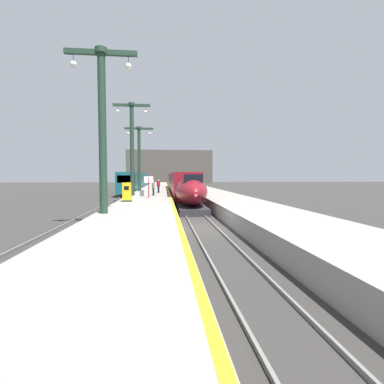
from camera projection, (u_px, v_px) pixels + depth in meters
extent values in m
plane|color=#33302D|center=(204.00, 228.00, 17.28)|extent=(260.00, 260.00, 0.00)
cube|color=gray|center=(153.00, 194.00, 41.44)|extent=(4.80, 110.00, 1.05)
cube|color=gray|center=(207.00, 194.00, 42.24)|extent=(4.80, 110.00, 1.05)
cube|color=yellow|center=(169.00, 190.00, 41.64)|extent=(0.20, 107.80, 0.01)
cube|color=slate|center=(175.00, 196.00, 44.53)|extent=(0.08, 110.00, 0.12)
cube|color=slate|center=(184.00, 196.00, 44.67)|extent=(0.08, 110.00, 0.12)
cube|color=slate|center=(123.00, 196.00, 43.73)|extent=(0.08, 110.00, 0.12)
cube|color=slate|center=(132.00, 196.00, 43.88)|extent=(0.08, 110.00, 0.12)
ellipsoid|color=maroon|center=(191.00, 191.00, 25.59)|extent=(2.78, 7.76, 2.56)
cube|color=#28282D|center=(191.00, 209.00, 25.29)|extent=(2.46, 6.60, 0.55)
cube|color=black|center=(193.00, 180.00, 23.79)|extent=(1.59, 1.00, 0.90)
sphere|color=#F24C4C|center=(196.00, 196.00, 21.82)|extent=(0.28, 0.28, 0.28)
cube|color=maroon|center=(184.00, 185.00, 34.85)|extent=(2.90, 14.00, 3.05)
cube|color=black|center=(172.00, 181.00, 34.67)|extent=(0.04, 11.90, 0.80)
cube|color=black|center=(195.00, 181.00, 34.95)|extent=(0.04, 11.90, 0.80)
cube|color=silver|center=(184.00, 195.00, 34.92)|extent=(2.92, 13.30, 0.24)
cube|color=black|center=(187.00, 203.00, 30.50)|extent=(2.03, 2.20, 0.56)
cube|color=black|center=(182.00, 197.00, 39.40)|extent=(2.03, 2.20, 0.56)
cube|color=maroon|center=(177.00, 182.00, 51.34)|extent=(2.90, 18.00, 3.05)
cube|color=black|center=(170.00, 179.00, 51.17)|extent=(0.04, 15.84, 0.80)
cube|color=black|center=(185.00, 179.00, 51.45)|extent=(0.04, 15.84, 0.80)
cube|color=black|center=(179.00, 194.00, 45.36)|extent=(2.03, 2.20, 0.56)
cube|color=black|center=(176.00, 190.00, 57.52)|extent=(2.03, 2.20, 0.56)
cube|color=#145660|center=(132.00, 182.00, 49.99)|extent=(2.85, 18.00, 3.30)
cube|color=black|center=(125.00, 179.00, 41.05)|extent=(2.28, 0.08, 1.10)
cube|color=black|center=(124.00, 179.00, 49.82)|extent=(0.04, 15.30, 0.90)
cube|color=black|center=(140.00, 179.00, 50.10)|extent=(0.04, 15.30, 0.90)
cube|color=black|center=(128.00, 195.00, 44.38)|extent=(2.00, 2.00, 0.52)
cube|color=black|center=(135.00, 191.00, 55.82)|extent=(2.00, 2.00, 0.52)
cube|color=#145660|center=(141.00, 180.00, 68.47)|extent=(2.85, 18.00, 3.30)
cylinder|color=#1E3828|center=(102.00, 132.00, 16.02)|extent=(0.44, 0.44, 9.31)
cylinder|color=#1E3828|center=(101.00, 51.00, 15.76)|extent=(0.68, 0.68, 0.30)
cube|color=#1E3828|center=(101.00, 53.00, 15.77)|extent=(4.00, 0.24, 0.28)
cylinder|color=#1E3828|center=(73.00, 58.00, 15.64)|extent=(0.03, 0.03, 0.60)
sphere|color=#EFEACC|center=(74.00, 64.00, 15.66)|extent=(0.36, 0.36, 0.36)
cylinder|color=#1E3828|center=(128.00, 60.00, 15.94)|extent=(0.03, 0.03, 0.60)
sphere|color=#EFEACC|center=(128.00, 66.00, 15.96)|extent=(0.36, 0.36, 0.36)
cylinder|color=#1E3828|center=(132.00, 150.00, 30.91)|extent=(0.44, 0.44, 10.10)
cylinder|color=#1E3828|center=(132.00, 104.00, 30.63)|extent=(0.68, 0.68, 0.30)
cube|color=#1E3828|center=(132.00, 105.00, 30.64)|extent=(4.00, 0.24, 0.28)
cylinder|color=#1E3828|center=(118.00, 108.00, 30.51)|extent=(0.03, 0.03, 0.60)
sphere|color=#EFEACC|center=(118.00, 111.00, 30.53)|extent=(0.36, 0.36, 0.36)
cylinder|color=#1E3828|center=(146.00, 109.00, 30.80)|extent=(0.03, 0.03, 0.60)
sphere|color=#EFEACC|center=(146.00, 112.00, 30.82)|extent=(0.36, 0.36, 0.36)
cylinder|color=#1E3828|center=(139.00, 159.00, 39.79)|extent=(0.44, 0.44, 9.05)
cylinder|color=#1E3828|center=(139.00, 128.00, 39.54)|extent=(0.68, 0.68, 0.30)
cube|color=#1E3828|center=(139.00, 129.00, 39.54)|extent=(4.00, 0.24, 0.28)
cylinder|color=#1E3828|center=(128.00, 131.00, 39.41)|extent=(0.03, 0.03, 0.60)
sphere|color=#EFEACC|center=(128.00, 133.00, 39.43)|extent=(0.36, 0.36, 0.36)
cylinder|color=#1E3828|center=(150.00, 131.00, 39.71)|extent=(0.03, 0.03, 0.60)
sphere|color=#EFEACC|center=(150.00, 134.00, 39.73)|extent=(0.36, 0.36, 0.36)
cylinder|color=#23232D|center=(154.00, 192.00, 30.66)|extent=(0.13, 0.13, 0.85)
cylinder|color=#23232D|center=(153.00, 192.00, 30.80)|extent=(0.13, 0.13, 0.85)
cube|color=gray|center=(153.00, 185.00, 30.68)|extent=(0.38, 0.44, 0.62)
cylinder|color=gray|center=(154.00, 186.00, 30.49)|extent=(0.09, 0.09, 0.58)
cylinder|color=gray|center=(152.00, 185.00, 30.88)|extent=(0.09, 0.09, 0.58)
sphere|color=tan|center=(153.00, 181.00, 30.66)|extent=(0.22, 0.22, 0.22)
cylinder|color=#23232D|center=(159.00, 190.00, 35.90)|extent=(0.13, 0.13, 0.85)
cylinder|color=#23232D|center=(158.00, 190.00, 35.78)|extent=(0.13, 0.13, 0.85)
cube|color=maroon|center=(158.00, 184.00, 35.80)|extent=(0.43, 0.42, 0.62)
cylinder|color=maroon|center=(160.00, 184.00, 35.98)|extent=(0.09, 0.09, 0.58)
cylinder|color=maroon|center=(157.00, 184.00, 35.62)|extent=(0.09, 0.09, 0.58)
sphere|color=tan|center=(158.00, 180.00, 35.78)|extent=(0.22, 0.22, 0.22)
cube|color=#4C4C51|center=(142.00, 193.00, 30.27)|extent=(0.40, 0.22, 0.60)
cylinder|color=#262628|center=(141.00, 189.00, 30.24)|extent=(0.02, 0.02, 0.36)
cylinder|color=#262628|center=(143.00, 189.00, 30.26)|extent=(0.02, 0.02, 0.36)
cube|color=#262628|center=(142.00, 187.00, 30.23)|extent=(0.22, 0.03, 0.02)
cube|color=yellow|center=(127.00, 192.00, 23.74)|extent=(0.70, 0.56, 1.60)
cube|color=black|center=(126.00, 188.00, 23.44)|extent=(0.40, 0.02, 0.32)
cube|color=black|center=(127.00, 201.00, 23.79)|extent=(0.76, 0.62, 0.12)
cylinder|color=maroon|center=(149.00, 188.00, 27.94)|extent=(0.10, 0.10, 2.00)
cube|color=white|center=(149.00, 180.00, 27.90)|extent=(0.90, 0.06, 0.64)
cube|color=#4C4742|center=(170.00, 167.00, 118.22)|extent=(36.00, 2.00, 14.00)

